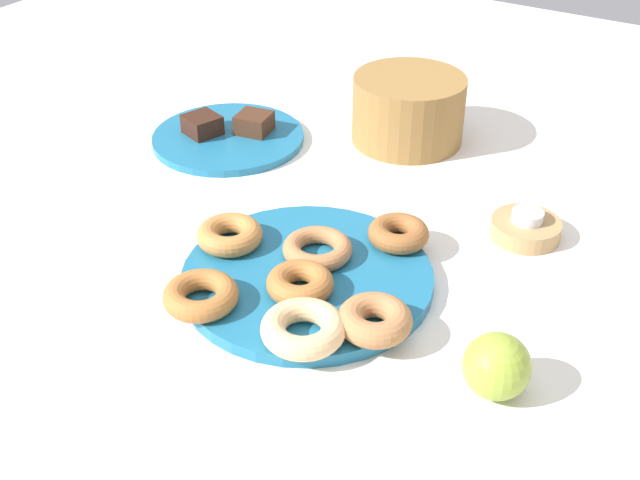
% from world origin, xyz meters
% --- Properties ---
extents(ground_plane, '(2.40, 2.40, 0.00)m').
position_xyz_m(ground_plane, '(0.00, 0.00, 0.00)').
color(ground_plane, white).
extents(donut_plate, '(0.31, 0.31, 0.02)m').
position_xyz_m(donut_plate, '(0.00, 0.00, 0.01)').
color(donut_plate, '#1E6B93').
rests_on(donut_plate, ground_plane).
extents(donut_0, '(0.13, 0.13, 0.03)m').
position_xyz_m(donut_0, '(0.06, -0.11, 0.03)').
color(donut_0, '#EABC84').
rests_on(donut_0, donut_plate).
extents(donut_1, '(0.09, 0.09, 0.03)m').
position_xyz_m(donut_1, '(0.07, 0.12, 0.03)').
color(donut_1, '#995B2D').
rests_on(donut_1, donut_plate).
extents(donut_2, '(0.12, 0.12, 0.03)m').
position_xyz_m(donut_2, '(-0.07, -0.12, 0.03)').
color(donut_2, '#AD6B33').
rests_on(donut_2, donut_plate).
extents(donut_3, '(0.12, 0.12, 0.03)m').
position_xyz_m(donut_3, '(0.12, -0.05, 0.03)').
color(donut_3, '#B27547').
rests_on(donut_3, donut_plate).
extents(donut_4, '(0.11, 0.11, 0.02)m').
position_xyz_m(donut_4, '(-0.01, 0.03, 0.03)').
color(donut_4, '#B27547').
rests_on(donut_4, donut_plate).
extents(donut_5, '(0.11, 0.11, 0.03)m').
position_xyz_m(donut_5, '(0.02, -0.04, 0.03)').
color(donut_5, '#AD6B33').
rests_on(donut_5, donut_plate).
extents(donut_6, '(0.12, 0.12, 0.03)m').
position_xyz_m(donut_6, '(-0.12, 0.00, 0.03)').
color(donut_6, '#BC7A3D').
rests_on(donut_6, donut_plate).
extents(cake_plate, '(0.25, 0.25, 0.01)m').
position_xyz_m(cake_plate, '(-0.32, 0.26, 0.01)').
color(cake_plate, '#1E6B93').
rests_on(cake_plate, ground_plane).
extents(brownie_near, '(0.07, 0.07, 0.03)m').
position_xyz_m(brownie_near, '(-0.36, 0.24, 0.03)').
color(brownie_near, '#381E14').
rests_on(brownie_near, cake_plate).
extents(brownie_far, '(0.06, 0.06, 0.03)m').
position_xyz_m(brownie_far, '(-0.29, 0.29, 0.03)').
color(brownie_far, '#472819').
rests_on(brownie_far, cake_plate).
extents(candle_holder, '(0.09, 0.09, 0.02)m').
position_xyz_m(candle_holder, '(0.19, 0.24, 0.01)').
color(candle_holder, tan).
rests_on(candle_holder, ground_plane).
extents(tealight, '(0.04, 0.04, 0.01)m').
position_xyz_m(tealight, '(0.19, 0.24, 0.03)').
color(tealight, silver).
rests_on(tealight, candle_holder).
extents(basket, '(0.25, 0.25, 0.11)m').
position_xyz_m(basket, '(-0.07, 0.42, 0.05)').
color(basket, olive).
rests_on(basket, ground_plane).
extents(apple, '(0.07, 0.07, 0.07)m').
position_xyz_m(apple, '(0.27, -0.06, 0.04)').
color(apple, '#93AD38').
rests_on(apple, ground_plane).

